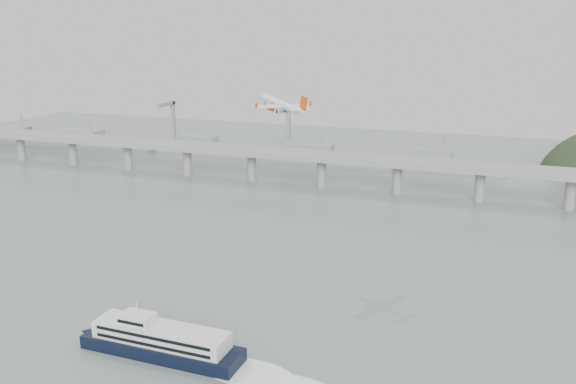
% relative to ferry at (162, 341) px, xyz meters
% --- Properties ---
extents(ground, '(900.00, 900.00, 0.00)m').
position_rel_ferry_xyz_m(ground, '(14.59, 22.78, -4.58)').
color(ground, slate).
rests_on(ground, ground).
extents(bridge, '(800.00, 22.00, 23.90)m').
position_rel_ferry_xyz_m(bridge, '(13.44, 222.78, 13.07)').
color(bridge, gray).
rests_on(bridge, ground).
extents(distant_fleet, '(453.00, 60.90, 40.00)m').
position_rel_ferry_xyz_m(distant_fleet, '(-140.76, 287.86, 1.65)').
color(distant_fleet, gray).
rests_on(distant_fleet, ground).
extents(ferry, '(89.36, 16.08, 16.87)m').
position_rel_ferry_xyz_m(ferry, '(0.00, 0.00, 0.00)').
color(ferry, black).
rests_on(ferry, ground).
extents(airliner, '(29.29, 27.60, 8.54)m').
position_rel_ferry_xyz_m(airliner, '(8.06, 87.80, 66.35)').
color(airliner, white).
rests_on(airliner, ground).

